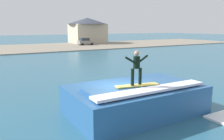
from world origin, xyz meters
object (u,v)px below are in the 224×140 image
Objects in this scene: house_gabled_white at (87,29)px; car_far_shore at (85,42)px; wave_crest at (135,99)px; surfer at (137,66)px; tree_short_bushy at (88,28)px; surfboard at (137,85)px.

car_far_shore is at bearing -118.09° from house_gabled_white.
house_gabled_white is (19.35, 49.76, 3.14)m from wave_crest.
surfer is 0.29× the size of tree_short_bushy.
car_far_shore is at bearing 69.79° from surfboard.
wave_crest is 1.99m from surfer.
surfer is (-0.40, -0.60, 1.86)m from wave_crest.
tree_short_bushy reaches higher than car_far_shore.
surfer is 46.31m from car_far_shore.
surfboard reaches higher than wave_crest.
house_gabled_white is 0.97m from tree_short_bushy.
surfboard is 46.26m from car_far_shore.
wave_crest is at bearing 60.41° from surfboard.
car_far_shore is (15.64, 42.81, 0.18)m from wave_crest.
tree_short_bushy is (-0.16, -0.88, 0.37)m from house_gabled_white.
tree_short_bushy reaches higher than surfboard.
tree_short_bushy reaches higher than wave_crest.
surfboard is 54.12m from house_gabled_white.
surfboard is at bearing -111.55° from tree_short_bushy.
tree_short_bushy reaches higher than surfer.
wave_crest is at bearing -110.07° from car_far_shore.
surfboard is at bearing -119.59° from wave_crest.
surfboard is 0.58× the size of car_far_shore.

